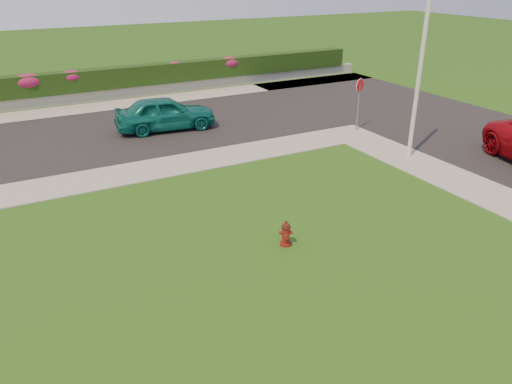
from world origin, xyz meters
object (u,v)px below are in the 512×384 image
fire_hydrant (286,234)px  stop_sign (359,92)px  utility_pole (420,71)px  sedan_teal (165,113)px

fire_hydrant → stop_sign: (8.12, 7.22, 1.41)m
fire_hydrant → utility_pole: size_ratio=0.11×
fire_hydrant → utility_pole: (7.73, 3.52, 2.98)m
utility_pole → stop_sign: bearing=84.0°
sedan_teal → stop_sign: stop_sign is taller
sedan_teal → stop_sign: size_ratio=1.86×
fire_hydrant → utility_pole: utility_pole is taller
fire_hydrant → stop_sign: bearing=66.5°
utility_pole → stop_sign: (0.39, 3.69, -1.57)m
sedan_teal → utility_pole: 10.90m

